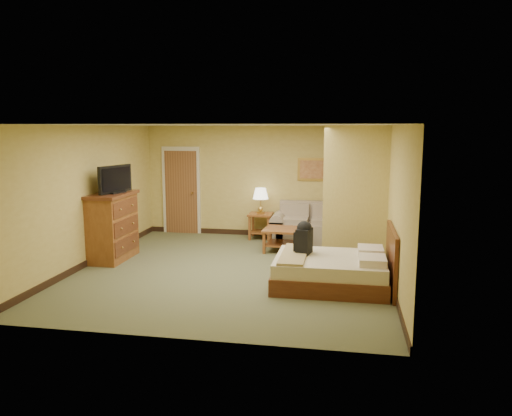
% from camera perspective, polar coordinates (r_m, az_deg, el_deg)
% --- Properties ---
extents(floor, '(6.00, 6.00, 0.00)m').
position_cam_1_polar(floor, '(9.11, -2.63, -7.12)').
color(floor, brown).
rests_on(floor, ground).
extents(ceiling, '(6.00, 6.00, 0.00)m').
position_cam_1_polar(ceiling, '(8.74, -2.75, 9.46)').
color(ceiling, white).
rests_on(ceiling, back_wall).
extents(back_wall, '(5.50, 0.02, 2.60)m').
position_cam_1_polar(back_wall, '(11.75, 0.57, 3.07)').
color(back_wall, tan).
rests_on(back_wall, floor).
extents(left_wall, '(0.02, 6.00, 2.60)m').
position_cam_1_polar(left_wall, '(9.81, -18.55, 1.36)').
color(left_wall, tan).
rests_on(left_wall, floor).
extents(right_wall, '(0.02, 6.00, 2.60)m').
position_cam_1_polar(right_wall, '(8.65, 15.37, 0.50)').
color(right_wall, tan).
rests_on(right_wall, floor).
extents(partition, '(1.20, 0.15, 2.60)m').
position_cam_1_polar(partition, '(9.53, 11.29, 1.44)').
color(partition, tan).
rests_on(partition, floor).
extents(door, '(0.94, 0.16, 2.10)m').
position_cam_1_polar(door, '(12.22, -8.52, 1.94)').
color(door, beige).
rests_on(door, floor).
extents(baseboard, '(5.50, 0.02, 0.12)m').
position_cam_1_polar(baseboard, '(11.94, 0.55, -2.86)').
color(baseboard, black).
rests_on(baseboard, floor).
extents(loveseat, '(1.75, 0.82, 0.89)m').
position_cam_1_polar(loveseat, '(11.35, 6.19, -2.38)').
color(loveseat, gray).
rests_on(loveseat, floor).
extents(side_table, '(0.54, 0.54, 0.60)m').
position_cam_1_polar(side_table, '(11.54, 0.52, -1.61)').
color(side_table, brown).
rests_on(side_table, floor).
extents(table_lamp, '(0.36, 0.36, 0.59)m').
position_cam_1_polar(table_lamp, '(11.43, 0.53, 1.58)').
color(table_lamp, '#B08C40').
rests_on(table_lamp, side_table).
extents(coffee_table, '(0.79, 0.79, 0.48)m').
position_cam_1_polar(coffee_table, '(10.41, 3.04, -3.08)').
color(coffee_table, brown).
rests_on(coffee_table, floor).
extents(wall_picture, '(0.68, 0.04, 0.53)m').
position_cam_1_polar(wall_picture, '(11.56, 6.45, 4.40)').
color(wall_picture, '#B78E3F').
rests_on(wall_picture, back_wall).
extents(dresser, '(0.65, 1.23, 1.31)m').
position_cam_1_polar(dresser, '(10.08, -16.09, -2.00)').
color(dresser, brown).
rests_on(dresser, floor).
extents(tv, '(0.31, 0.86, 0.53)m').
position_cam_1_polar(tv, '(9.90, -15.80, 3.09)').
color(tv, black).
rests_on(tv, dresser).
extents(bed, '(1.89, 1.53, 0.99)m').
position_cam_1_polar(bed, '(8.24, 8.98, -7.03)').
color(bed, '#4B2111').
rests_on(bed, floor).
extents(backpack, '(0.27, 0.36, 0.55)m').
position_cam_1_polar(backpack, '(8.29, 5.54, -3.26)').
color(backpack, black).
rests_on(backpack, bed).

